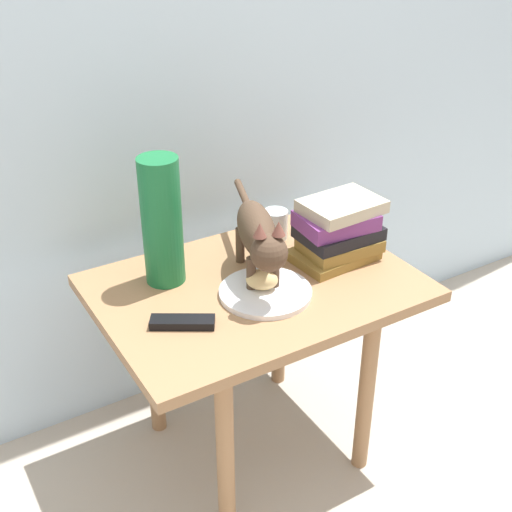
% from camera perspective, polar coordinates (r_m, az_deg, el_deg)
% --- Properties ---
extents(ground_plane, '(6.00, 6.00, 0.00)m').
position_cam_1_polar(ground_plane, '(2.09, 0.00, -15.55)').
color(ground_plane, '#B2A899').
extents(back_panel, '(4.00, 0.04, 2.20)m').
position_cam_1_polar(back_panel, '(1.87, -6.78, 17.68)').
color(back_panel, silver).
rests_on(back_panel, ground).
extents(side_table, '(0.81, 0.58, 0.56)m').
position_cam_1_polar(side_table, '(1.78, 0.00, -4.47)').
color(side_table, '#9E724C').
rests_on(side_table, ground).
extents(plate, '(0.23, 0.23, 0.01)m').
position_cam_1_polar(plate, '(1.69, 0.80, -3.07)').
color(plate, white).
rests_on(plate, side_table).
extents(bread_roll, '(0.10, 0.10, 0.05)m').
position_cam_1_polar(bread_roll, '(1.67, 0.50, -2.01)').
color(bread_roll, '#E0BC7A').
rests_on(bread_roll, plate).
extents(cat, '(0.20, 0.46, 0.23)m').
position_cam_1_polar(cat, '(1.68, 0.23, 1.80)').
color(cat, '#4C3828').
rests_on(cat, side_table).
extents(book_stack, '(0.24, 0.17, 0.17)m').
position_cam_1_polar(book_stack, '(1.82, 6.94, 2.12)').
color(book_stack, olive).
rests_on(book_stack, side_table).
extents(green_vase, '(0.10, 0.10, 0.33)m').
position_cam_1_polar(green_vase, '(1.68, -7.95, 2.89)').
color(green_vase, '#196B38').
rests_on(green_vase, side_table).
extents(candle_jar, '(0.07, 0.07, 0.08)m').
position_cam_1_polar(candle_jar, '(1.93, 1.66, 2.56)').
color(candle_jar, silver).
rests_on(candle_jar, side_table).
extents(tv_remote, '(0.15, 0.12, 0.02)m').
position_cam_1_polar(tv_remote, '(1.58, -6.22, -5.57)').
color(tv_remote, black).
rests_on(tv_remote, side_table).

